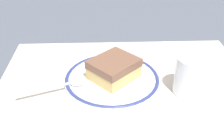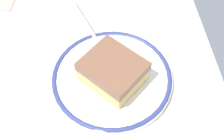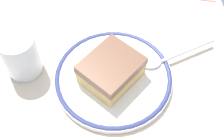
{
  "view_description": "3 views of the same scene",
  "coord_description": "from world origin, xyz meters",
  "views": [
    {
      "loc": [
        -0.05,
        -0.48,
        0.35
      ],
      "look_at": [
        -0.03,
        0.02,
        0.03
      ],
      "focal_mm": 44.5,
      "sensor_mm": 36.0,
      "label": 1
    },
    {
      "loc": [
        0.26,
        -0.01,
        0.46
      ],
      "look_at": [
        -0.03,
        0.02,
        0.03
      ],
      "focal_mm": 50.32,
      "sensor_mm": 36.0,
      "label": 2
    },
    {
      "loc": [
        -0.0,
        0.32,
        0.47
      ],
      "look_at": [
        -0.03,
        0.02,
        0.03
      ],
      "focal_mm": 50.68,
      "sensor_mm": 36.0,
      "label": 3
    }
  ],
  "objects": [
    {
      "name": "ground_plane",
      "position": [
        0.0,
        0.0,
        0.0
      ],
      "size": [
        2.4,
        2.4,
        0.0
      ],
      "primitive_type": "plane",
      "color": "#4C515B"
    },
    {
      "name": "sugar_packet",
      "position": [
        -0.25,
        -0.18,
        0.0
      ],
      "size": [
        0.06,
        0.04,
        0.01
      ],
      "primitive_type": "cube",
      "rotation": [
        0.0,
        0.0,
        6.03
      ],
      "color": "#E5998C",
      "rests_on": "placemat"
    },
    {
      "name": "cake_slice",
      "position": [
        -0.03,
        0.02,
        0.03
      ],
      "size": [
        0.12,
        0.12,
        0.04
      ],
      "color": "#DBB76B",
      "rests_on": "plate"
    },
    {
      "name": "plate",
      "position": [
        -0.03,
        0.02,
        0.01
      ],
      "size": [
        0.21,
        0.21,
        0.01
      ],
      "color": "white",
      "rests_on": "placemat"
    },
    {
      "name": "placemat",
      "position": [
        0.0,
        0.0,
        0.0
      ],
      "size": [
        0.56,
        0.42,
        0.0
      ],
      "primitive_type": "cube",
      "color": "beige",
      "rests_on": "ground_plane"
    },
    {
      "name": "spoon",
      "position": [
        -0.13,
        -0.01,
        0.02
      ],
      "size": [
        0.14,
        0.07,
        0.01
      ],
      "color": "silver",
      "rests_on": "plate"
    }
  ]
}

